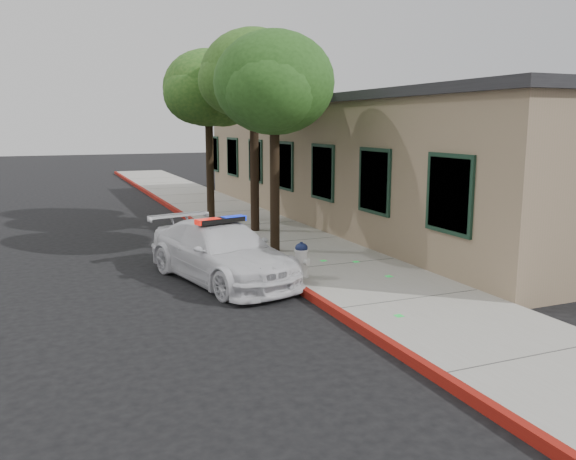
# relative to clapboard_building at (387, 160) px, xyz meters

# --- Properties ---
(ground) EXTENTS (120.00, 120.00, 0.00)m
(ground) POSITION_rel_clapboard_building_xyz_m (-6.69, -9.00, -2.13)
(ground) COLOR black
(ground) RESTS_ON ground
(sidewalk) EXTENTS (3.20, 60.00, 0.15)m
(sidewalk) POSITION_rel_clapboard_building_xyz_m (-5.09, -6.00, -2.05)
(sidewalk) COLOR gray
(sidewalk) RESTS_ON ground
(red_curb) EXTENTS (0.14, 60.00, 0.16)m
(red_curb) POSITION_rel_clapboard_building_xyz_m (-6.63, -6.00, -2.05)
(red_curb) COLOR maroon
(red_curb) RESTS_ON ground
(clapboard_building) EXTENTS (7.30, 20.89, 4.24)m
(clapboard_building) POSITION_rel_clapboard_building_xyz_m (0.00, 0.00, 0.00)
(clapboard_building) COLOR #886F59
(clapboard_building) RESTS_ON ground
(police_car) EXTENTS (2.80, 4.72, 1.40)m
(police_car) POSITION_rel_clapboard_building_xyz_m (-7.82, -5.84, -1.48)
(police_car) COLOR silver
(police_car) RESTS_ON ground
(fire_hydrant) EXTENTS (0.44, 0.38, 0.77)m
(fire_hydrant) POSITION_rel_clapboard_building_xyz_m (-6.34, -6.78, -1.59)
(fire_hydrant) COLOR silver
(fire_hydrant) RESTS_ON sidewalk
(street_tree_near) EXTENTS (3.01, 3.17, 5.51)m
(street_tree_near) POSITION_rel_clapboard_building_xyz_m (-5.86, -4.05, 2.14)
(street_tree_near) COLOR black
(street_tree_near) RESTS_ON sidewalk
(street_tree_mid) EXTENTS (3.42, 3.15, 6.01)m
(street_tree_mid) POSITION_rel_clapboard_building_xyz_m (-5.34, -1.06, 2.55)
(street_tree_mid) COLOR black
(street_tree_mid) RESTS_ON sidewalk
(street_tree_far) EXTENTS (3.23, 3.01, 5.70)m
(street_tree_far) POSITION_rel_clapboard_building_xyz_m (-5.96, 1.67, 2.31)
(street_tree_far) COLOR black
(street_tree_far) RESTS_ON sidewalk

